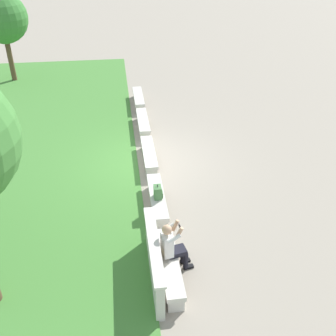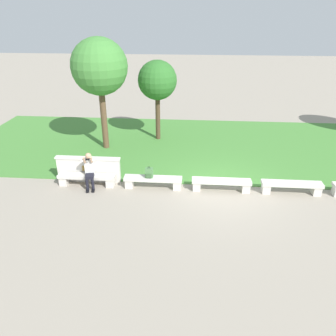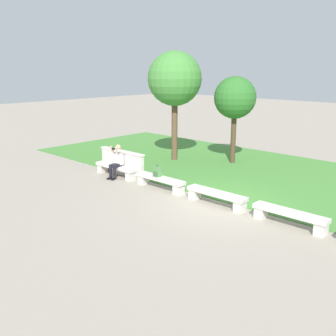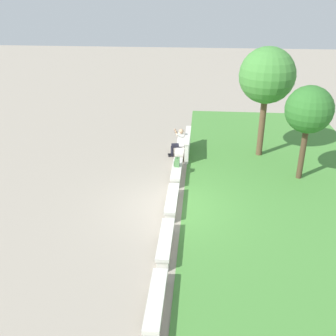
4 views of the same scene
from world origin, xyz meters
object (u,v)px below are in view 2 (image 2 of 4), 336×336
at_px(bench_mid, 221,183).
at_px(tree_left_background, 99,67).
at_px(bench_near, 153,181).
at_px(bench_far, 292,186).
at_px(backpack, 149,173).
at_px(bench_main, 87,178).
at_px(person_photographer, 89,169).
at_px(tree_right_background, 157,81).

bearing_deg(bench_mid, tree_left_background, 144.40).
distance_m(bench_near, bench_mid, 2.51).
relative_size(bench_mid, bench_far, 1.00).
bearing_deg(backpack, bench_main, 179.88).
xyz_separation_m(bench_mid, bench_far, (2.51, 0.00, 0.00)).
distance_m(bench_near, backpack, 0.35).
xyz_separation_m(bench_far, tree_left_background, (-7.74, 3.75, 3.45)).
height_order(bench_mid, person_photographer, person_photographer).
height_order(person_photographer, tree_left_background, tree_left_background).
xyz_separation_m(bench_near, tree_right_background, (-0.36, 5.12, 2.65)).
height_order(bench_far, tree_right_background, tree_right_background).
distance_m(bench_mid, bench_far, 2.51).
distance_m(backpack, tree_right_background, 5.63).
height_order(bench_near, tree_right_background, tree_right_background).
height_order(backpack, tree_left_background, tree_left_background).
bearing_deg(bench_main, tree_left_background, 93.24).
bearing_deg(tree_right_background, bench_main, -112.82).
bearing_deg(tree_left_background, bench_main, -86.76).
height_order(bench_mid, backpack, backpack).
relative_size(bench_near, person_photographer, 1.63).
bearing_deg(bench_main, person_photographer, -24.02).
bearing_deg(bench_mid, bench_main, 180.00).
bearing_deg(bench_far, tree_left_background, 154.18).
xyz_separation_m(bench_far, backpack, (-5.16, -0.00, 0.32)).
height_order(bench_main, person_photographer, person_photographer).
bearing_deg(backpack, person_photographer, -178.16).
relative_size(bench_near, bench_mid, 1.00).
relative_size(person_photographer, tree_left_background, 0.26).
relative_size(backpack, tree_right_background, 0.11).
xyz_separation_m(person_photographer, backpack, (2.20, 0.07, -0.11)).
xyz_separation_m(bench_main, person_photographer, (0.17, -0.08, 0.43)).
bearing_deg(backpack, tree_right_background, 92.44).
bearing_deg(bench_far, bench_main, 180.00).
xyz_separation_m(backpack, tree_right_background, (-0.22, 5.12, 2.33)).
relative_size(bench_far, backpack, 5.01).
height_order(bench_mid, tree_right_background, tree_right_background).
xyz_separation_m(bench_main, bench_mid, (5.02, 0.00, 0.00)).
distance_m(bench_near, bench_far, 5.02).
xyz_separation_m(backpack, tree_left_background, (-2.58, 3.75, 3.13)).
xyz_separation_m(bench_near, backpack, (-0.14, -0.00, 0.32)).
height_order(bench_far, backpack, backpack).
height_order(bench_mid, bench_far, same).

